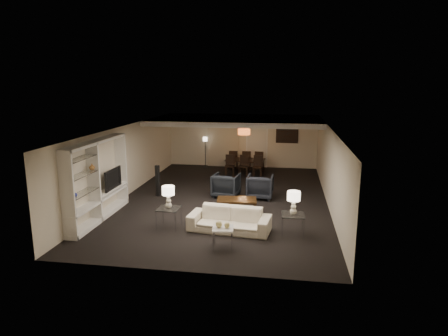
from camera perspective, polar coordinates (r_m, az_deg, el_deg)
floor at (r=13.92m, az=0.00°, el=-4.43°), size 11.00×11.00×0.00m
ceiling at (r=13.42m, az=0.00°, el=5.85°), size 7.00×11.00×0.02m
wall_back at (r=18.98m, az=2.61°, el=3.93°), size 7.00×0.02×2.50m
wall_front at (r=8.41m, az=-5.93°, el=-6.89°), size 7.00×0.02×2.50m
wall_left at (r=14.57m, az=-13.73°, el=1.04°), size 0.02×11.00×2.50m
wall_right at (r=13.52m, az=14.81°, el=0.13°), size 0.02×11.00×2.50m
ceiling_soffit at (r=16.87m, az=1.88°, el=6.82°), size 7.00×4.00×0.20m
curtains at (r=19.03m, az=-0.12°, el=3.81°), size 1.50×0.12×2.40m
door at (r=18.92m, az=4.70°, el=3.26°), size 0.90×0.05×2.10m
painting at (r=18.79m, az=9.00°, el=4.63°), size 0.95×0.04×0.65m
media_unit at (r=12.20m, az=-17.55°, el=-1.70°), size 0.38×3.40×2.35m
pendant_light at (r=16.89m, az=2.88°, el=5.18°), size 0.52×0.52×0.24m
sofa at (r=10.93m, az=0.78°, el=-7.40°), size 2.29×1.11×0.65m
coffee_table at (r=12.46m, az=1.84°, el=-5.40°), size 1.28×0.84×0.43m
armchair_left at (r=14.11m, az=0.29°, el=-2.47°), size 0.99×1.01×0.82m
armchair_right at (r=13.98m, az=5.16°, el=-2.65°), size 0.91×0.94×0.82m
side_table_left at (r=11.29m, az=-7.86°, el=-7.06°), size 0.63×0.63×0.57m
side_table_right at (r=10.84m, az=9.79°, el=-7.96°), size 0.62×0.62×0.57m
table_lamp_left at (r=11.11m, az=-7.95°, el=-4.16°), size 0.36×0.36×0.63m
table_lamp_right at (r=10.65m, az=9.91°, el=-4.95°), size 0.35×0.35×0.63m
marble_table at (r=9.94m, az=-0.15°, el=-9.89°), size 0.56×0.56×0.51m
gold_gourd_a at (r=9.83m, az=-0.73°, el=-8.05°), size 0.16×0.16×0.16m
gold_gourd_b at (r=9.80m, az=0.43°, el=-8.17°), size 0.14×0.14×0.14m
television at (r=12.83m, az=-16.01°, el=-1.46°), size 1.08×0.14×0.62m
vase_blue at (r=11.06m, az=-20.62°, el=-3.52°), size 0.15×0.15×0.16m
vase_amber at (r=11.84m, az=-18.34°, el=0.17°), size 0.16×0.16×0.17m
floor_speaker at (r=14.33m, az=-9.46°, el=-1.81°), size 0.15×0.15×1.11m
dining_table at (r=17.80m, az=3.03°, el=0.26°), size 1.77×1.05×0.60m
chair_nl at (r=17.21m, az=0.82°, el=0.36°), size 0.43×0.43×0.90m
chair_nm at (r=17.13m, az=2.80°, el=0.29°), size 0.45×0.45×0.90m
chair_nr at (r=17.08m, az=4.80°, el=0.23°), size 0.45×0.45×0.90m
chair_fl at (r=18.47m, az=1.39°, el=1.18°), size 0.42×0.42×0.90m
chair_fm at (r=18.40m, az=3.25°, el=1.12°), size 0.43×0.43×0.90m
chair_fr at (r=18.35m, az=5.11°, el=1.06°), size 0.46×0.46×0.90m
floor_lamp at (r=18.85m, az=-2.70°, el=2.25°), size 0.22×0.22×1.45m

